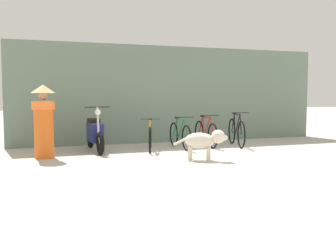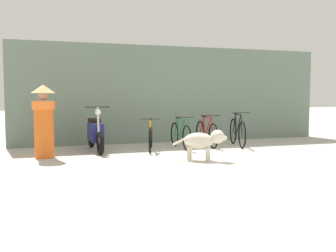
{
  "view_description": "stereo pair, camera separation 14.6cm",
  "coord_description": "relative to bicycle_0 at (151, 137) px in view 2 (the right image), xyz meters",
  "views": [
    {
      "loc": [
        -4.0,
        -7.56,
        1.36
      ],
      "look_at": [
        -0.98,
        1.02,
        0.65
      ],
      "focal_mm": 42.0,
      "sensor_mm": 36.0,
      "label": 1
    },
    {
      "loc": [
        -3.86,
        -7.6,
        1.36
      ],
      "look_at": [
        -0.98,
        1.02,
        0.65
      ],
      "focal_mm": 42.0,
      "sensor_mm": 36.0,
      "label": 2
    }
  ],
  "objects": [
    {
      "name": "bicycle_0",
      "position": [
        0.0,
        0.0,
        0.0
      ],
      "size": [
        0.59,
        1.56,
        0.81
      ],
      "rotation": [
        0.0,
        0.0,
        -1.88
      ],
      "color": "black",
      "rests_on": "ground"
    },
    {
      "name": "motorcycle",
      "position": [
        -1.33,
        0.25,
        0.1
      ],
      "size": [
        0.58,
        1.88,
        1.1
      ],
      "rotation": [
        0.0,
        0.0,
        -1.55
      ],
      "color": "black",
      "rests_on": "ground"
    },
    {
      "name": "bicycle_2",
      "position": [
        1.62,
        0.23,
        0.02
      ],
      "size": [
        0.46,
        1.66,
        0.86
      ],
      "rotation": [
        0.0,
        0.0,
        -1.64
      ],
      "color": "black",
      "rests_on": "ground"
    },
    {
      "name": "person_in_robes",
      "position": [
        -2.53,
        -0.41,
        0.52
      ],
      "size": [
        0.62,
        0.62,
        1.59
      ],
      "rotation": [
        0.0,
        0.0,
        3.35
      ],
      "color": "orange",
      "rests_on": "ground"
    },
    {
      "name": "stray_dog",
      "position": [
        0.62,
        -1.84,
        0.08
      ],
      "size": [
        1.04,
        0.7,
        0.65
      ],
      "rotation": [
        0.0,
        0.0,
        5.76
      ],
      "color": "beige",
      "rests_on": "ground"
    },
    {
      "name": "bicycle_1",
      "position": [
        0.82,
        0.08,
        0.01
      ],
      "size": [
        0.46,
        1.62,
        0.83
      ],
      "rotation": [
        0.0,
        0.0,
        -1.6
      ],
      "color": "black",
      "rests_on": "ground"
    },
    {
      "name": "ground_plane",
      "position": [
        1.2,
        -1.73,
        -0.34
      ],
      "size": [
        60.0,
        60.0,
        0.0
      ],
      "primitive_type": "plane",
      "color": "#B7B2A5"
    },
    {
      "name": "shop_wall_back",
      "position": [
        1.2,
        1.54,
        1.05
      ],
      "size": [
        9.3,
        0.2,
        2.78
      ],
      "color": "slate",
      "rests_on": "ground"
    },
    {
      "name": "bicycle_3",
      "position": [
        2.42,
        0.0,
        0.05
      ],
      "size": [
        0.56,
        1.69,
        0.93
      ],
      "rotation": [
        0.0,
        0.0,
        -1.83
      ],
      "color": "black",
      "rests_on": "ground"
    }
  ]
}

